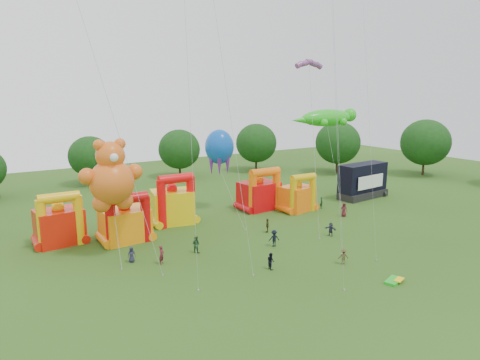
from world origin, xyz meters
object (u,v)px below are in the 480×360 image
spectator_4 (267,226)px  stage_trailer (363,181)px  bouncy_castle_2 (173,204)px  spectator_0 (132,255)px  bouncy_castle_0 (60,224)px  gecko_kite (332,149)px  teddy_bear_kite (112,185)px  octopus_kite (226,177)px

spectator_4 → stage_trailer: bearing=144.7°
bouncy_castle_2 → stage_trailer: bouncy_castle_2 is taller
bouncy_castle_2 → spectator_0: (-8.72, -10.07, -1.75)m
bouncy_castle_0 → gecko_kite: 39.77m
spectator_0 → bouncy_castle_0: bearing=125.0°
gecko_kite → spectator_4: gecko_kite is taller
stage_trailer → spectator_4: stage_trailer is taller
spectator_0 → teddy_bear_kite: bearing=111.7°
bouncy_castle_2 → spectator_0: 13.44m
gecko_kite → spectator_0: size_ratio=8.87×
bouncy_castle_0 → bouncy_castle_2: (13.92, 0.61, 0.21)m
bouncy_castle_2 → spectator_4: size_ratio=3.89×
bouncy_castle_0 → stage_trailer: bouncy_castle_0 is taller
bouncy_castle_0 → spectator_4: bearing=-21.7°
octopus_kite → spectator_4: size_ratio=7.25×
stage_trailer → gecko_kite: bearing=172.9°
stage_trailer → spectator_4: bearing=-164.4°
teddy_bear_kite → gecko_kite: size_ratio=0.86×
teddy_bear_kite → spectator_0: (0.77, -2.79, -6.72)m
bouncy_castle_0 → stage_trailer: 45.68m
bouncy_castle_0 → gecko_kite: size_ratio=0.43×
bouncy_castle_0 → spectator_0: bearing=-61.2°
teddy_bear_kite → bouncy_castle_2: bearing=37.5°
stage_trailer → gecko_kite: size_ratio=0.64×
stage_trailer → spectator_4: (-23.33, -6.54, -1.84)m
gecko_kite → octopus_kite: bearing=173.2°
bouncy_castle_2 → spectator_4: 12.76m
bouncy_castle_0 → spectator_4: size_ratio=3.55×
stage_trailer → octopus_kite: 24.05m
spectator_4 → bouncy_castle_0: bearing=-72.7°
spectator_0 → octopus_kite: bearing=37.2°
gecko_kite → octopus_kite: (-17.41, 2.09, -2.93)m
bouncy_castle_2 → spectator_4: (8.36, -9.49, -1.69)m
bouncy_castle_2 → stage_trailer: 31.83m
bouncy_castle_2 → bouncy_castle_0: bearing=-177.5°
spectator_0 → spectator_4: spectator_4 is taller
stage_trailer → teddy_bear_kite: 41.69m
bouncy_castle_2 → spectator_4: bearing=-48.6°
bouncy_castle_2 → teddy_bear_kite: 12.95m
bouncy_castle_0 → spectator_0: bouncy_castle_0 is taller
bouncy_castle_0 → bouncy_castle_2: bouncy_castle_2 is taller
teddy_bear_kite → stage_trailer: bearing=6.0°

